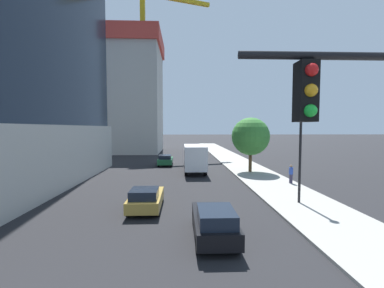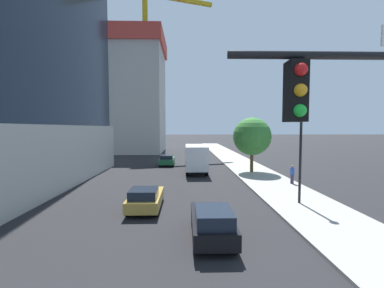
{
  "view_description": "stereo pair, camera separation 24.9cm",
  "coord_description": "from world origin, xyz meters",
  "views": [
    {
      "loc": [
        0.22,
        -1.05,
        5.0
      ],
      "look_at": [
        0.93,
        17.02,
        3.88
      ],
      "focal_mm": 24.16,
      "sensor_mm": 36.0,
      "label": 1
    },
    {
      "loc": [
        0.47,
        -1.05,
        5.0
      ],
      "look_at": [
        0.93,
        17.02,
        3.88
      ],
      "focal_mm": 24.16,
      "sensor_mm": 36.0,
      "label": 2
    }
  ],
  "objects": [
    {
      "name": "box_truck",
      "position": [
        1.67,
        28.13,
        1.72
      ],
      "size": [
        2.34,
        7.84,
        3.09
      ],
      "color": "silver",
      "rests_on": "ground"
    },
    {
      "name": "pedestrian_blue_shirt",
      "position": [
        9.8,
        21.04,
        0.97
      ],
      "size": [
        0.34,
        0.34,
        1.62
      ],
      "color": "#38334C",
      "rests_on": "sidewalk"
    },
    {
      "name": "street_tree",
      "position": [
        7.82,
        27.2,
        4.07
      ],
      "size": [
        4.17,
        4.17,
        6.01
      ],
      "color": "brown",
      "rests_on": "sidewalk"
    },
    {
      "name": "sidewalk",
      "position": [
        8.14,
        20.0,
        0.07
      ],
      "size": [
        4.74,
        120.0,
        0.15
      ],
      "primitive_type": "cube",
      "color": "#9E9B93",
      "rests_on": "ground"
    },
    {
      "name": "car_black",
      "position": [
        1.67,
        10.28,
        0.78
      ],
      "size": [
        1.81,
        4.4,
        1.57
      ],
      "color": "black",
      "rests_on": "ground"
    },
    {
      "name": "construction_building",
      "position": [
        -11.44,
        53.84,
        13.34
      ],
      "size": [
        25.12,
        15.14,
        30.8
      ],
      "color": "#B2AFA8",
      "rests_on": "ground"
    },
    {
      "name": "car_green",
      "position": [
        -1.99,
        33.34,
        0.74
      ],
      "size": [
        1.87,
        4.07,
        1.45
      ],
      "color": "#1E6638",
      "rests_on": "ground"
    },
    {
      "name": "street_lamp",
      "position": [
        7.86,
        15.25,
        4.01
      ],
      "size": [
        0.44,
        0.44,
        5.91
      ],
      "color": "black",
      "rests_on": "sidewalk"
    },
    {
      "name": "car_gold",
      "position": [
        -1.99,
        14.61,
        0.7
      ],
      "size": [
        1.88,
        4.12,
        1.43
      ],
      "color": "#AD8938",
      "rests_on": "ground"
    }
  ]
}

